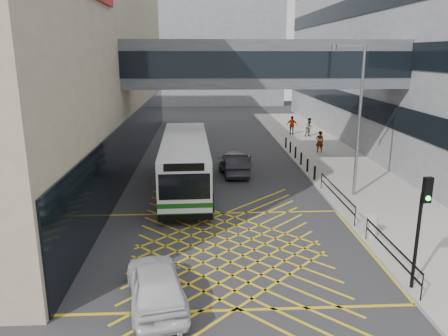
{
  "coord_description": "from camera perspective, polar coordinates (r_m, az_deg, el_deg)",
  "views": [
    {
      "loc": [
        -1.09,
        -17.13,
        8.18
      ],
      "look_at": [
        0.0,
        4.0,
        2.6
      ],
      "focal_mm": 35.0,
      "sensor_mm": 36.0,
      "label": 1
    }
  ],
  "objects": [
    {
      "name": "ground",
      "position": [
        19.01,
        0.63,
        -10.71
      ],
      "size": [
        120.0,
        120.0,
        0.0
      ],
      "primitive_type": "plane",
      "color": "#333335"
    },
    {
      "name": "building_far",
      "position": [
        77.14,
        -3.76,
        15.35
      ],
      "size": [
        28.0,
        16.0,
        18.0
      ],
      "primitive_type": "cube",
      "color": "gray",
      "rests_on": "ground"
    },
    {
      "name": "skybridge",
      "position": [
        29.42,
        5.18,
        13.39
      ],
      "size": [
        20.0,
        4.1,
        3.0
      ],
      "color": "#494E53",
      "rests_on": "ground"
    },
    {
      "name": "pavement",
      "position": [
        34.64,
        14.08,
        0.8
      ],
      "size": [
        6.0,
        54.0,
        0.16
      ],
      "primitive_type": "cube",
      "color": "#A19C93",
      "rests_on": "ground"
    },
    {
      "name": "box_junction",
      "position": [
        19.01,
        0.63,
        -10.7
      ],
      "size": [
        12.0,
        9.0,
        0.01
      ],
      "color": "gold",
      "rests_on": "ground"
    },
    {
      "name": "bus",
      "position": [
        26.53,
        -5.08,
        0.72
      ],
      "size": [
        3.21,
        11.84,
        3.3
      ],
      "rotation": [
        0.0,
        0.0,
        0.03
      ],
      "color": "silver",
      "rests_on": "ground"
    },
    {
      "name": "car_white",
      "position": [
        15.16,
        -8.88,
        -14.68
      ],
      "size": [
        2.92,
        5.13,
        1.54
      ],
      "primitive_type": "imported",
      "rotation": [
        0.0,
        0.0,
        3.35
      ],
      "color": "silver",
      "rests_on": "ground"
    },
    {
      "name": "car_dark",
      "position": [
        30.24,
        1.47,
        0.55
      ],
      "size": [
        1.98,
        4.85,
        1.51
      ],
      "primitive_type": "imported",
      "rotation": [
        0.0,
        0.0,
        3.16
      ],
      "color": "black",
      "rests_on": "ground"
    },
    {
      "name": "car_silver",
      "position": [
        32.15,
        1.49,
        1.23
      ],
      "size": [
        2.96,
        4.54,
        1.31
      ],
      "primitive_type": "imported",
      "rotation": [
        0.0,
        0.0,
        2.83
      ],
      "color": "gray",
      "rests_on": "ground"
    },
    {
      "name": "traffic_light",
      "position": [
        16.17,
        24.42,
        -5.9
      ],
      "size": [
        0.3,
        0.48,
        4.12
      ],
      "rotation": [
        0.0,
        0.0,
        0.09
      ],
      "color": "black",
      "rests_on": "pavement"
    },
    {
      "name": "street_lamp",
      "position": [
        25.55,
        16.92,
        6.96
      ],
      "size": [
        1.92,
        0.3,
        8.47
      ],
      "rotation": [
        0.0,
        0.0,
        -0.01
      ],
      "color": "slate",
      "rests_on": "pavement"
    },
    {
      "name": "litter_bin",
      "position": [
        20.95,
        18.68,
        -7.13
      ],
      "size": [
        0.56,
        0.56,
        0.96
      ],
      "primitive_type": "cylinder",
      "color": "#ADA89E",
      "rests_on": "pavement"
    },
    {
      "name": "kerb_railings",
      "position": [
        21.52,
        16.99,
        -5.73
      ],
      "size": [
        0.05,
        12.54,
        1.0
      ],
      "color": "black",
      "rests_on": "pavement"
    },
    {
      "name": "bollards",
      "position": [
        33.82,
        9.67,
        1.62
      ],
      "size": [
        0.14,
        10.14,
        0.9
      ],
      "color": "black",
      "rests_on": "pavement"
    },
    {
      "name": "pedestrian_a",
      "position": [
        37.13,
        12.39,
        3.37
      ],
      "size": [
        0.72,
        0.52,
        1.8
      ],
      "primitive_type": "imported",
      "rotation": [
        0.0,
        0.0,
        3.13
      ],
      "color": "gray",
      "rests_on": "pavement"
    },
    {
      "name": "pedestrian_b",
      "position": [
        44.15,
        11.1,
        5.24
      ],
      "size": [
        1.03,
        0.85,
        1.83
      ],
      "primitive_type": "imported",
      "rotation": [
        0.0,
        0.0,
        0.44
      ],
      "color": "gray",
      "rests_on": "pavement"
    },
    {
      "name": "pedestrian_c",
      "position": [
        45.07,
        8.88,
        5.54
      ],
      "size": [
        1.19,
        0.8,
        1.85
      ],
      "primitive_type": "imported",
      "rotation": [
        0.0,
        0.0,
        2.88
      ],
      "color": "gray",
      "rests_on": "pavement"
    }
  ]
}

